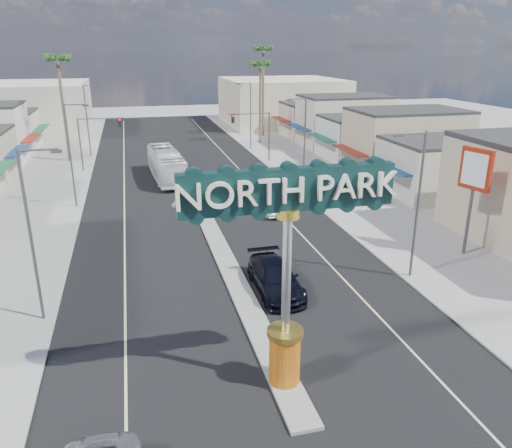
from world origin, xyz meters
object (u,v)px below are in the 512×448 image
streetlight_r_mid (303,140)px  city_bus (166,164)px  gateway_sign (287,254)px  car_parked_right (270,204)px  streetlight_l_mid (72,151)px  streetlight_l_far (88,117)px  palm_right_far (263,54)px  streetlight_l_near (33,229)px  palm_left_far (58,64)px  suv_right (275,278)px  palm_right_mid (260,68)px  traffic_signal_right (255,127)px  streetlight_r_near (416,199)px  bank_pylon_sign (475,175)px  traffic_signal_left (96,133)px  streetlight_r_far (249,112)px

streetlight_r_mid → city_bus: bearing=146.7°
gateway_sign → car_parked_right: gateway_sign is taller
city_bus → streetlight_l_mid: bearing=-139.6°
streetlight_l_far → palm_right_far: (25.43, 10.00, 7.32)m
streetlight_l_near → palm_right_far: (25.43, 52.00, 7.32)m
streetlight_l_far → palm_left_far: (-2.57, -2.00, 6.43)m
streetlight_r_mid → gateway_sign: bearing=-110.4°
streetlight_l_far → suv_right: (12.43, -41.77, -4.22)m
palm_right_far → car_parked_right: (-9.37, -37.54, -11.61)m
palm_right_mid → car_parked_right: bearing=-103.2°
gateway_sign → streetlight_l_far: gateway_sign is taller
gateway_sign → suv_right: bearing=76.4°
traffic_signal_right → suv_right: traffic_signal_right is taller
streetlight_l_near → streetlight_r_near: same height
streetlight_r_mid → car_parked_right: size_ratio=1.91×
streetlight_l_near → car_parked_right: streetlight_l_near is taller
streetlight_r_near → palm_right_far: (4.57, 52.00, 7.32)m
gateway_sign → palm_right_far: bearing=76.0°
palm_right_mid → suv_right: 48.07m
suv_right → streetlight_r_near: bearing=-1.7°
traffic_signal_right → streetlight_l_near: streetlight_l_near is taller
streetlight_l_near → palm_left_far: size_ratio=0.69×
palm_left_far → city_bus: size_ratio=1.14×
gateway_sign → palm_right_far: palm_right_far is taller
streetlight_r_near → car_parked_right: 15.83m
streetlight_l_mid → palm_right_mid: (23.43, 26.00, 5.54)m
traffic_signal_right → bank_pylon_sign: size_ratio=0.83×
gateway_sign → palm_left_far: palm_left_far is taller
suv_right → streetlight_l_mid: bearing=122.1°
palm_right_far → city_bus: (-17.00, -23.82, -10.78)m
streetlight_r_near → car_parked_right: (-4.80, 14.46, -4.29)m
gateway_sign → streetlight_l_near: size_ratio=1.02×
traffic_signal_right → bank_pylon_sign: (6.78, -31.76, 1.31)m
gateway_sign → streetlight_l_mid: (-10.43, 28.02, -0.86)m
palm_right_mid → palm_right_far: palm_right_far is taller
traffic_signal_left → gateway_sign: bearing=-77.7°
streetlight_l_mid → streetlight_l_far: (0.00, 22.00, 0.00)m
traffic_signal_right → streetlight_l_far: (-19.62, 8.01, 0.79)m
city_bus → palm_right_far: bearing=50.7°
city_bus → traffic_signal_left: bearing=137.2°
streetlight_l_near → suv_right: bearing=1.1°
streetlight_l_near → streetlight_r_far: (20.87, 42.00, 0.00)m
traffic_signal_right → car_parked_right: 20.16m
streetlight_r_near → palm_left_far: bearing=120.4°
traffic_signal_left → streetlight_l_far: size_ratio=0.67×
streetlight_r_near → streetlight_r_mid: bearing=90.0°
traffic_signal_right → palm_right_far: (5.82, 18.01, 8.11)m
streetlight_l_near → streetlight_r_near: bearing=0.0°
palm_right_far → bank_pylon_sign: bearing=-88.9°
streetlight_r_mid → palm_left_far: bearing=139.5°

